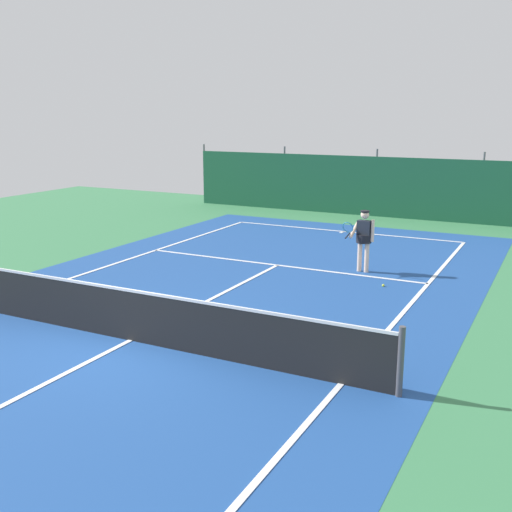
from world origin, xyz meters
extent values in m
plane|color=#387A4C|center=(0.00, 0.00, 0.00)|extent=(36.00, 36.00, 0.00)
cube|color=#1E478C|center=(0.00, 0.00, 0.00)|extent=(11.02, 26.60, 0.01)
cube|color=white|center=(0.00, 11.90, 0.01)|extent=(8.22, 0.10, 0.01)
cube|color=white|center=(4.11, 0.00, 0.01)|extent=(0.10, 23.80, 0.01)
cube|color=white|center=(0.00, 6.40, 0.01)|extent=(8.22, 0.10, 0.01)
cube|color=white|center=(0.00, 0.00, 0.01)|extent=(0.10, 12.80, 0.01)
cube|color=white|center=(0.00, 11.75, 0.01)|extent=(0.10, 0.30, 0.01)
cube|color=black|center=(0.00, 0.00, 0.47)|extent=(9.92, 0.03, 0.95)
cube|color=white|center=(0.00, 0.00, 0.97)|extent=(9.92, 0.04, 0.05)
cylinder|color=#47474C|center=(5.01, 0.00, 0.55)|extent=(0.10, 0.10, 1.10)
cube|color=#195138|center=(0.00, 15.65, 1.20)|extent=(16.22, 0.06, 2.40)
cylinder|color=#595B60|center=(-8.11, 15.71, 1.35)|extent=(0.08, 0.08, 2.70)
cylinder|color=#595B60|center=(-4.05, 15.71, 1.35)|extent=(0.08, 0.08, 2.70)
cylinder|color=#595B60|center=(0.00, 15.71, 1.35)|extent=(0.08, 0.08, 2.70)
cylinder|color=#595B60|center=(4.05, 15.71, 1.35)|extent=(0.08, 0.08, 2.70)
cube|color=#234C1E|center=(0.00, 16.25, 0.55)|extent=(14.60, 0.70, 1.10)
cylinder|color=beige|center=(2.40, 6.82, 0.41)|extent=(0.12, 0.12, 0.82)
cylinder|color=beige|center=(2.20, 6.84, 0.41)|extent=(0.12, 0.12, 0.82)
cylinder|color=black|center=(2.30, 6.83, 0.90)|extent=(0.40, 0.40, 0.22)
cube|color=#1E232D|center=(2.30, 6.83, 1.10)|extent=(0.38, 0.23, 0.56)
sphere|color=beige|center=(2.30, 6.83, 1.53)|extent=(0.22, 0.22, 0.22)
cylinder|color=black|center=(2.30, 6.83, 1.62)|extent=(0.23, 0.23, 0.04)
cylinder|color=beige|center=(2.53, 6.81, 1.13)|extent=(0.09, 0.09, 0.58)
cylinder|color=beige|center=(2.06, 6.73, 1.13)|extent=(0.14, 0.53, 0.41)
cylinder|color=black|center=(1.98, 6.44, 1.02)|extent=(0.06, 0.28, 0.13)
torus|color=teal|center=(1.98, 6.44, 1.24)|extent=(0.32, 0.16, 0.29)
sphere|color=#CCDB33|center=(3.19, 5.67, 0.03)|extent=(0.07, 0.07, 0.07)
sphere|color=#CCDB33|center=(1.56, 1.75, 0.03)|extent=(0.07, 0.07, 0.07)
cube|color=silver|center=(-2.27, 17.99, 0.72)|extent=(2.22, 4.36, 0.80)
cube|color=#2D333D|center=(-2.27, 17.99, 1.40)|extent=(1.72, 2.04, 0.56)
cylinder|color=black|center=(-1.50, 16.61, 0.32)|extent=(0.28, 0.66, 0.64)
cylinder|color=black|center=(-3.30, 16.79, 0.32)|extent=(0.28, 0.66, 0.64)
cylinder|color=black|center=(-1.24, 19.20, 0.32)|extent=(0.28, 0.66, 0.64)
cylinder|color=black|center=(-3.03, 19.38, 0.32)|extent=(0.28, 0.66, 0.64)
camera|label=1|loc=(6.95, -8.46, 4.14)|focal=42.95mm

